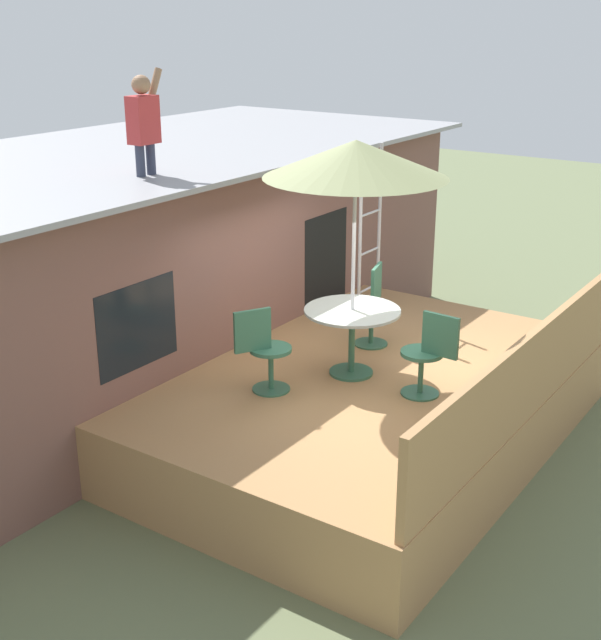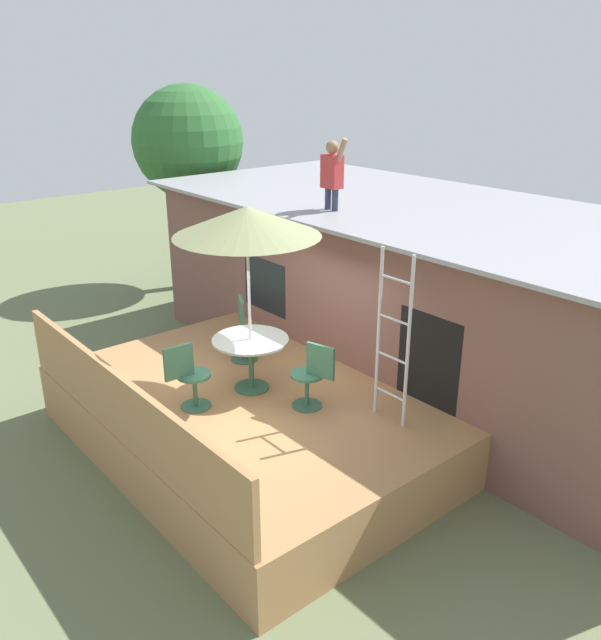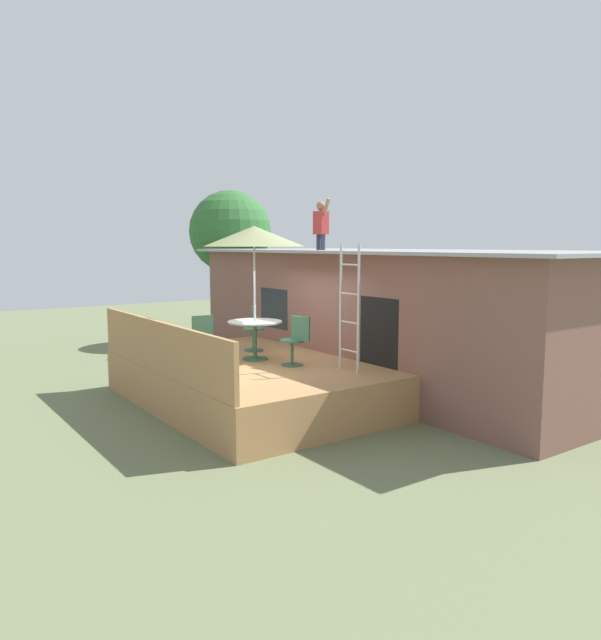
{
  "view_description": "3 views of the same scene",
  "coord_description": "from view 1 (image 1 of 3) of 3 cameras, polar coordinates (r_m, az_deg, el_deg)",
  "views": [
    {
      "loc": [
        -7.53,
        -4.34,
        4.56
      ],
      "look_at": [
        -0.23,
        0.69,
        1.33
      ],
      "focal_mm": 47.9,
      "sensor_mm": 36.0,
      "label": 1
    },
    {
      "loc": [
        6.48,
        -4.58,
        4.99
      ],
      "look_at": [
        -0.24,
        1.06,
        1.54
      ],
      "focal_mm": 36.6,
      "sensor_mm": 36.0,
      "label": 2
    },
    {
      "loc": [
        9.66,
        -5.77,
        3.0
      ],
      "look_at": [
        -0.19,
        1.19,
        1.48
      ],
      "focal_mm": 33.78,
      "sensor_mm": 36.0,
      "label": 3
    }
  ],
  "objects": [
    {
      "name": "person_figure",
      "position": [
        9.41,
        -10.43,
        13.14
      ],
      "size": [
        0.47,
        0.2,
        1.11
      ],
      "color": "#33384C",
      "rests_on": "house"
    },
    {
      "name": "deck_railing",
      "position": [
        8.58,
        15.24,
        -3.41
      ],
      "size": [
        5.35,
        0.08,
        0.9
      ],
      "primitive_type": "cube",
      "color": "#A87A4C",
      "rests_on": "deck"
    },
    {
      "name": "patio_chair_right",
      "position": [
        10.13,
        4.88,
        0.92
      ],
      "size": [
        0.61,
        0.44,
        0.92
      ],
      "rotation": [
        0.0,
        0.0,
        -2.85
      ],
      "color": "#33664C",
      "rests_on": "deck"
    },
    {
      "name": "patio_table",
      "position": [
        9.19,
        3.47,
        -0.23
      ],
      "size": [
        1.04,
        1.04,
        0.74
      ],
      "color": "#33664C",
      "rests_on": "deck"
    },
    {
      "name": "step_ladder",
      "position": [
        10.92,
        4.65,
        5.86
      ],
      "size": [
        0.52,
        0.04,
        2.2
      ],
      "color": "silver",
      "rests_on": "deck"
    },
    {
      "name": "house",
      "position": [
        11.38,
        -11.51,
        3.71
      ],
      "size": [
        10.5,
        4.5,
        2.88
      ],
      "color": "brown",
      "rests_on": "ground"
    },
    {
      "name": "patio_chair_near",
      "position": [
        8.78,
        8.52,
        -2.32
      ],
      "size": [
        0.44,
        0.62,
        0.92
      ],
      "rotation": [
        0.0,
        0.0,
        1.51
      ],
      "color": "#33664C",
      "rests_on": "deck"
    },
    {
      "name": "ground_plane",
      "position": [
        9.82,
        4.12,
        -7.72
      ],
      "size": [
        40.0,
        40.0,
        0.0
      ],
      "primitive_type": "plane",
      "color": "#66704C"
    },
    {
      "name": "patio_umbrella",
      "position": [
        8.74,
        3.71,
        10.67
      ],
      "size": [
        1.9,
        1.9,
        2.54
      ],
      "color": "silver",
      "rests_on": "deck"
    },
    {
      "name": "patio_chair_left",
      "position": [
        8.8,
        -2.44,
        -2.06
      ],
      "size": [
        0.58,
        0.44,
        0.92
      ],
      "rotation": [
        0.0,
        0.0,
        -0.51
      ],
      "color": "#33664C",
      "rests_on": "deck"
    },
    {
      "name": "deck",
      "position": [
        9.64,
        4.18,
        -5.61
      ],
      "size": [
        5.45,
        3.88,
        0.8
      ],
      "primitive_type": "cube",
      "color": "#A87A4C",
      "rests_on": "ground"
    }
  ]
}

